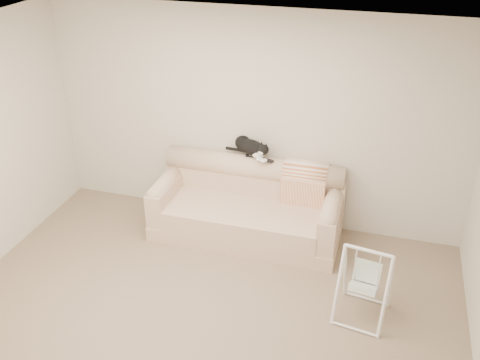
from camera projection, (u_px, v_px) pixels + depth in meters
The scene contains 8 objects.
ground_plane at pixel (199, 321), 5.17m from camera, with size 5.00×5.00×0.00m, color #786A56.
room_shell at pixel (193, 183), 4.44m from camera, with size 5.04×4.04×2.60m.
sofa at pixel (248, 207), 6.35m from camera, with size 2.20×0.93×0.90m.
remote_a at pixel (253, 156), 6.30m from camera, with size 0.18×0.06×0.03m.
remote_b at pixel (267, 160), 6.21m from camera, with size 0.18×0.10×0.02m.
tuxedo_cat at pixel (251, 147), 6.27m from camera, with size 0.59×0.42×0.24m.
throw_blanket at pixel (305, 178), 6.21m from camera, with size 0.51×0.38×0.58m.
baby_swing at pixel (365, 283), 5.06m from camera, with size 0.55×0.58×0.79m.
Camera 1 is at (1.47, -3.62, 3.67)m, focal length 40.00 mm.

